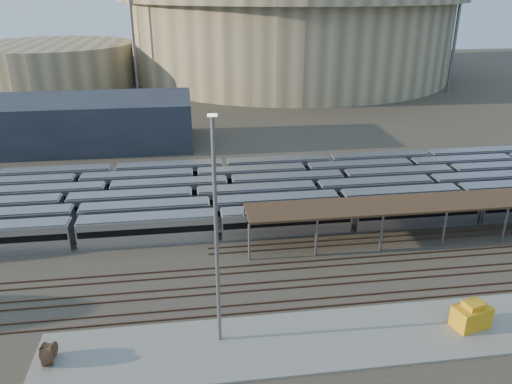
{
  "coord_description": "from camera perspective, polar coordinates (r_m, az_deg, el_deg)",
  "views": [
    {
      "loc": [
        -14.76,
        -53.03,
        31.87
      ],
      "look_at": [
        -5.65,
        12.0,
        4.71
      ],
      "focal_mm": 35.0,
      "sensor_mm": 36.0,
      "label": 1
    }
  ],
  "objects": [
    {
      "name": "ground",
      "position": [
        63.61,
        6.61,
        -7.77
      ],
      "size": [
        420.0,
        420.0,
        0.0
      ],
      "primitive_type": "plane",
      "color": "#383026",
      "rests_on": "ground"
    },
    {
      "name": "apron",
      "position": [
        50.51,
        5.2,
        -16.62
      ],
      "size": [
        50.0,
        9.0,
        0.2
      ],
      "primitive_type": "cube",
      "color": "gray",
      "rests_on": "ground"
    },
    {
      "name": "subway_trains",
      "position": [
        79.18,
        4.12,
        0.09
      ],
      "size": [
        128.18,
        23.9,
        3.6
      ],
      "color": "silver",
      "rests_on": "ground"
    },
    {
      "name": "inspection_shed",
      "position": [
        72.98,
        22.98,
        -1.03
      ],
      "size": [
        60.3,
        6.0,
        5.3
      ],
      "color": "slate",
      "rests_on": "ground"
    },
    {
      "name": "empty_tracks",
      "position": [
        59.45,
        7.81,
        -10.08
      ],
      "size": [
        170.0,
        9.62,
        0.18
      ],
      "color": "#4C3323",
      "rests_on": "ground"
    },
    {
      "name": "stadium",
      "position": [
        197.68,
        3.84,
        17.95
      ],
      "size": [
        124.0,
        124.0,
        32.5
      ],
      "color": "tan",
      "rests_on": "ground"
    },
    {
      "name": "secondary_arena",
      "position": [
        190.17,
        -22.3,
        13.34
      ],
      "size": [
        56.0,
        56.0,
        14.0
      ],
      "primitive_type": "cylinder",
      "color": "tan",
      "rests_on": "ground"
    },
    {
      "name": "service_building",
      "position": [
        113.15,
        -18.2,
        7.61
      ],
      "size": [
        42.0,
        20.0,
        10.0
      ],
      "primitive_type": "cube",
      "color": "#1E232D",
      "rests_on": "ground"
    },
    {
      "name": "floodlight_0",
      "position": [
        164.12,
        -13.98,
        17.93
      ],
      "size": [
        4.0,
        1.0,
        38.4
      ],
      "color": "slate",
      "rests_on": "ground"
    },
    {
      "name": "floodlight_2",
      "position": [
        175.29,
        22.0,
        17.27
      ],
      "size": [
        4.0,
        1.0,
        38.4
      ],
      "color": "slate",
      "rests_on": "ground"
    },
    {
      "name": "floodlight_3",
      "position": [
        213.38,
        -7.09,
        19.3
      ],
      "size": [
        4.0,
        1.0,
        38.4
      ],
      "color": "slate",
      "rests_on": "ground"
    },
    {
      "name": "cable_reel_west",
      "position": [
        50.82,
        -22.86,
        -16.94
      ],
      "size": [
        1.46,
        1.94,
        1.73
      ],
      "primitive_type": "cylinder",
      "rotation": [
        0.0,
        1.57,
        0.33
      ],
      "color": "brown",
      "rests_on": "apron"
    },
    {
      "name": "cable_reel_east",
      "position": [
        51.5,
        -22.62,
        -16.4
      ],
      "size": [
        1.25,
        1.77,
        1.61
      ],
      "primitive_type": "cylinder",
      "rotation": [
        0.0,
        1.57,
        -0.24
      ],
      "color": "brown",
      "rests_on": "apron"
    },
    {
      "name": "yard_light_pole",
      "position": [
        44.37,
        -4.55,
        -5.09
      ],
      "size": [
        0.81,
        0.36,
        22.22
      ],
      "color": "slate",
      "rests_on": "apron"
    },
    {
      "name": "yellow_equipment",
      "position": [
        55.68,
        23.36,
        -12.93
      ],
      "size": [
        4.03,
        3.06,
        2.24
      ],
      "primitive_type": "cube",
      "rotation": [
        0.0,
        0.0,
        0.25
      ],
      "color": "orange",
      "rests_on": "apron"
    }
  ]
}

